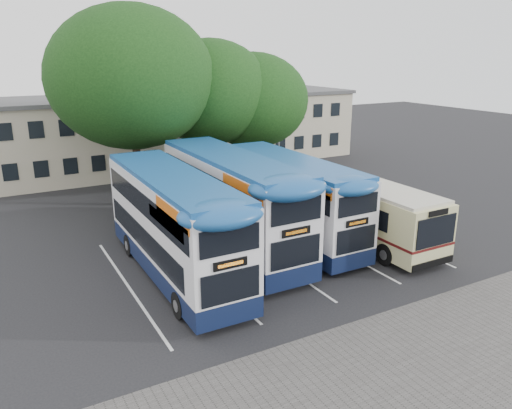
{
  "coord_description": "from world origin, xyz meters",
  "views": [
    {
      "loc": [
        -15.37,
        -14.75,
        9.76
      ],
      "look_at": [
        -4.45,
        5.0,
        2.79
      ],
      "focal_mm": 35.0,
      "sensor_mm": 36.0,
      "label": 1
    }
  ],
  "objects": [
    {
      "name": "bus_single",
      "position": [
        1.8,
        5.14,
        1.83
      ],
      "size": [
        2.75,
        10.81,
        3.22
      ],
      "color": "beige",
      "rests_on": "ground"
    },
    {
      "name": "ground",
      "position": [
        0.0,
        0.0,
        0.0
      ],
      "size": [
        120.0,
        120.0,
        0.0
      ],
      "primitive_type": "plane",
      "color": "black",
      "rests_on": "ground"
    },
    {
      "name": "tree_right",
      "position": [
        1.9,
        16.94,
        6.37
      ],
      "size": [
        7.88,
        7.88,
        9.73
      ],
      "color": "black",
      "rests_on": "ground"
    },
    {
      "name": "lamp_post",
      "position": [
        6.0,
        19.97,
        5.08
      ],
      "size": [
        0.25,
        1.05,
        9.06
      ],
      "color": "gray",
      "rests_on": "ground"
    },
    {
      "name": "tree_left",
      "position": [
        -6.8,
        16.63,
        8.18
      ],
      "size": [
        10.32,
        10.32,
        12.57
      ],
      "color": "black",
      "rests_on": "ground"
    },
    {
      "name": "bay_lines",
      "position": [
        -3.75,
        5.0,
        0.01
      ],
      "size": [
        14.12,
        11.0,
        0.01
      ],
      "color": "silver",
      "rests_on": "ground"
    },
    {
      "name": "bus_dd_left",
      "position": [
        -8.5,
        5.21,
        2.6
      ],
      "size": [
        2.75,
        11.33,
        4.72
      ],
      "color": "#0F193A",
      "rests_on": "ground"
    },
    {
      "name": "paving_strip",
      "position": [
        -2.0,
        -5.0,
        0.01
      ],
      "size": [
        40.0,
        6.0,
        0.01
      ],
      "primitive_type": "cube",
      "color": "#595654",
      "rests_on": "ground"
    },
    {
      "name": "bus_dd_mid",
      "position": [
        -4.9,
        6.77,
        2.69
      ],
      "size": [
        2.84,
        11.72,
        4.89
      ],
      "color": "#0F193A",
      "rests_on": "ground"
    },
    {
      "name": "bus_dd_right",
      "position": [
        -1.52,
        6.51,
        2.45
      ],
      "size": [
        2.59,
        10.67,
        4.44
      ],
      "color": "#0F193A",
      "rests_on": "ground"
    },
    {
      "name": "depot_building",
      "position": [
        0.0,
        26.99,
        3.15
      ],
      "size": [
        32.4,
        8.4,
        6.2
      ],
      "color": "#B5B092",
      "rests_on": "ground"
    },
    {
      "name": "tree_mid",
      "position": [
        -1.33,
        17.1,
        7.06
      ],
      "size": [
        8.34,
        8.34,
        10.61
      ],
      "color": "black",
      "rests_on": "ground"
    }
  ]
}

